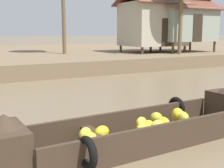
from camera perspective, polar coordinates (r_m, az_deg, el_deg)
ground_plane at (r=10.90m, az=-13.61°, el=-1.72°), size 300.00×300.00×0.00m
banana_boat at (r=5.84m, az=5.71°, el=-8.26°), size 5.63×1.99×0.95m
stilt_house_left at (r=21.46m, az=7.72°, el=11.28°), size 4.63×3.61×4.12m
stilt_house_mid_left at (r=22.24m, az=13.32°, el=11.03°), size 4.85×3.34×3.78m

